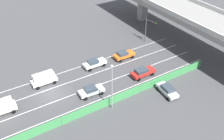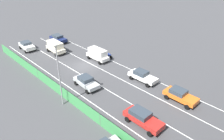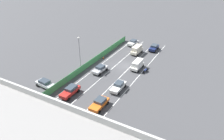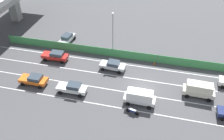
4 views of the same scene
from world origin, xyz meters
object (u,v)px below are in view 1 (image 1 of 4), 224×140
at_px(car_sedan_red, 143,72).
at_px(car_taxi_orange, 124,55).
at_px(car_van_white, 44,78).
at_px(car_hatchback_white, 94,63).
at_px(motorcycle, 43,75).
at_px(traffic_light, 149,27).
at_px(traffic_cone, 62,120).
at_px(car_van_cream, 1,107).
at_px(street_lamp, 112,84).
at_px(parked_wagon_silver, 167,90).
at_px(car_sedan_silver, 91,91).

distance_m(car_sedan_red, car_taxi_orange, 7.04).
relative_size(car_van_white, car_taxi_orange, 1.04).
height_order(car_hatchback_white, car_sedan_red, car_sedan_red).
xyz_separation_m(motorcycle, traffic_light, (0.01, 24.63, 3.50)).
height_order(car_van_white, traffic_cone, car_van_white).
xyz_separation_m(car_sedan_red, car_van_white, (-7.35, -16.26, 0.31)).
bearing_deg(motorcycle, traffic_cone, -7.63).
bearing_deg(car_van_cream, traffic_light, 100.03).
bearing_deg(street_lamp, traffic_light, 127.33).
height_order(car_sedan_red, parked_wagon_silver, car_sedan_red).
xyz_separation_m(car_sedan_red, car_sedan_silver, (-0.32, -10.60, -0.05)).
bearing_deg(car_van_cream, motorcycle, 123.81).
relative_size(car_sedan_red, car_van_white, 1.03).
bearing_deg(car_van_cream, car_taxi_orange, 97.53).
distance_m(car_hatchback_white, traffic_cone, 15.28).
xyz_separation_m(car_taxi_orange, traffic_cone, (9.87, -17.88, -0.62)).
xyz_separation_m(car_van_white, street_lamp, (11.75, 6.83, 3.66)).
distance_m(car_sedan_silver, traffic_cone, 7.47).
height_order(car_van_cream, car_taxi_orange, car_van_cream).
xyz_separation_m(car_hatchback_white, car_taxi_orange, (0.42, 6.60, -0.01)).
height_order(car_taxi_orange, traffic_light, traffic_light).
relative_size(car_van_cream, car_van_white, 1.02).
distance_m(car_van_white, car_taxi_orange, 16.81).
relative_size(car_van_cream, car_taxi_orange, 1.06).
height_order(car_van_cream, traffic_cone, car_van_cream).
relative_size(car_taxi_orange, motorcycle, 2.27).
bearing_deg(car_sedan_red, motorcycle, -121.60).
relative_size(car_hatchback_white, street_lamp, 0.56).
xyz_separation_m(parked_wagon_silver, street_lamp, (-1.96, -9.80, 4.00)).
bearing_deg(car_taxi_orange, car_hatchback_white, -93.65).
bearing_deg(car_van_cream, car_sedan_red, 81.40).
distance_m(motorcycle, traffic_light, 24.88).
bearing_deg(car_sedan_red, street_lamp, -65.00).
relative_size(car_hatchback_white, car_sedan_red, 0.98).
relative_size(car_taxi_orange, car_sedan_silver, 0.98).
bearing_deg(parked_wagon_silver, car_sedan_red, -176.68).
bearing_deg(car_taxi_orange, traffic_light, 107.20).
relative_size(car_sedan_red, traffic_light, 0.83).
bearing_deg(traffic_cone, car_taxi_orange, 118.89).
distance_m(car_van_white, motorcycle, 2.49).
bearing_deg(traffic_cone, car_van_cream, -132.39).
bearing_deg(car_van_cream, car_hatchback_white, 101.43).
relative_size(car_sedan_red, car_sedan_silver, 1.05).
bearing_deg(car_sedan_silver, car_van_cream, -103.67).
xyz_separation_m(car_hatchback_white, traffic_light, (-2.19, 15.02, 3.07)).
xyz_separation_m(car_van_white, traffic_light, (-2.28, 25.22, 2.71)).
bearing_deg(traffic_light, traffic_cone, -64.63).
height_order(car_van_white, street_lamp, street_lamp).
distance_m(car_sedan_silver, parked_wagon_silver, 12.84).
bearing_deg(traffic_light, car_van_cream, -79.97).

